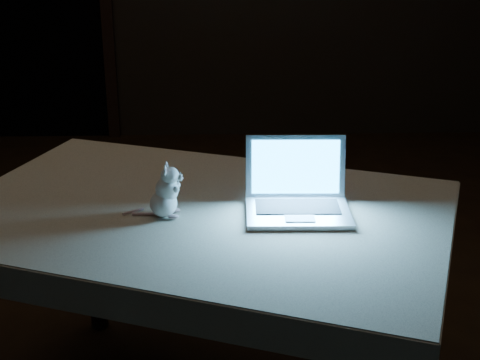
{
  "coord_description": "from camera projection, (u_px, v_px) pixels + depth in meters",
  "views": [
    {
      "loc": [
        0.19,
        -2.47,
        1.54
      ],
      "look_at": [
        0.24,
        -0.54,
        0.8
      ],
      "focal_mm": 52.0,
      "sensor_mm": 36.0,
      "label": 1
    }
  ],
  "objects": [
    {
      "name": "floor",
      "position": [
        179.0,
        315.0,
        2.85
      ],
      "size": [
        5.0,
        5.0,
        0.0
      ],
      "primitive_type": "plane",
      "color": "black",
      "rests_on": "ground"
    },
    {
      "name": "plush_mouse",
      "position": [
        163.0,
        190.0,
        1.97
      ],
      "size": [
        0.14,
        0.14,
        0.16
      ],
      "primitive_type": null,
      "rotation": [
        0.0,
        0.0,
        -0.24
      ],
      "color": "white",
      "rests_on": "tablecloth"
    },
    {
      "name": "table",
      "position": [
        201.0,
        316.0,
        2.18
      ],
      "size": [
        1.56,
        1.27,
        0.72
      ],
      "primitive_type": null,
      "rotation": [
        0.0,
        0.0,
        -0.35
      ],
      "color": "black",
      "rests_on": "floor"
    },
    {
      "name": "laptop",
      "position": [
        299.0,
        183.0,
        1.96
      ],
      "size": [
        0.3,
        0.27,
        0.2
      ],
      "primitive_type": null,
      "rotation": [
        0.0,
        0.0,
        -0.02
      ],
      "color": "silver",
      "rests_on": "tablecloth"
    },
    {
      "name": "tablecloth",
      "position": [
        218.0,
        230.0,
        2.02
      ],
      "size": [
        1.55,
        1.13,
        0.09
      ],
      "primitive_type": null,
      "rotation": [
        0.0,
        0.0,
        -0.12
      ],
      "color": "beige",
      "rests_on": "table"
    }
  ]
}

